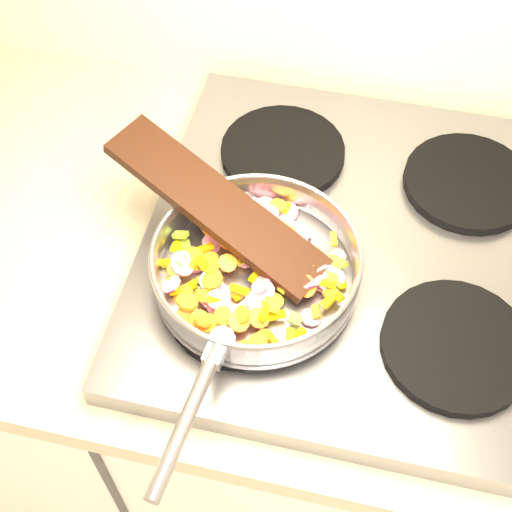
# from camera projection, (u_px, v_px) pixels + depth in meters

# --- Properties ---
(cooktop) EXTENTS (0.60, 0.60, 0.04)m
(cooktop) POSITION_uv_depth(u_px,v_px,m) (358.00, 251.00, 1.01)
(cooktop) COLOR #939399
(cooktop) RESTS_ON counter_top
(grate_fl) EXTENTS (0.19, 0.19, 0.02)m
(grate_fl) POSITION_uv_depth(u_px,v_px,m) (239.00, 303.00, 0.93)
(grate_fl) COLOR black
(grate_fl) RESTS_ON cooktop
(grate_fr) EXTENTS (0.19, 0.19, 0.02)m
(grate_fr) POSITION_uv_depth(u_px,v_px,m) (456.00, 346.00, 0.89)
(grate_fr) COLOR black
(grate_fr) RESTS_ON cooktop
(grate_bl) EXTENTS (0.19, 0.19, 0.02)m
(grate_bl) POSITION_uv_depth(u_px,v_px,m) (283.00, 152.00, 1.09)
(grate_bl) COLOR black
(grate_bl) RESTS_ON cooktop
(grate_br) EXTENTS (0.19, 0.19, 0.02)m
(grate_br) POSITION_uv_depth(u_px,v_px,m) (468.00, 182.00, 1.05)
(grate_br) COLOR black
(grate_br) RESTS_ON cooktop
(saute_pan) EXTENTS (0.31, 0.48, 0.06)m
(saute_pan) POSITION_uv_depth(u_px,v_px,m) (255.00, 266.00, 0.92)
(saute_pan) COLOR #9E9EA5
(saute_pan) RESTS_ON grate_fl
(vegetable_heap) EXTENTS (0.25, 0.26, 0.05)m
(vegetable_heap) POSITION_uv_depth(u_px,v_px,m) (252.00, 271.00, 0.93)
(vegetable_heap) COLOR #F7BA0A
(vegetable_heap) RESTS_ON saute_pan
(wooden_spatula) EXTENTS (0.33, 0.20, 0.09)m
(wooden_spatula) POSITION_uv_depth(u_px,v_px,m) (216.00, 205.00, 0.94)
(wooden_spatula) COLOR black
(wooden_spatula) RESTS_ON saute_pan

